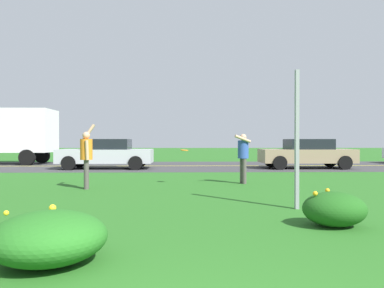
# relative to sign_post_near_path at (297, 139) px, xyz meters

# --- Properties ---
(ground_plane) EXTENTS (120.00, 120.00, 0.00)m
(ground_plane) POSITION_rel_sign_post_near_path_xyz_m (-2.30, 3.39, -1.39)
(ground_plane) COLOR #26601E
(highway_strip) EXTENTS (120.00, 8.11, 0.01)m
(highway_strip) POSITION_rel_sign_post_near_path_xyz_m (-2.30, 12.61, -1.39)
(highway_strip) COLOR #38383A
(highway_strip) RESTS_ON ground
(highway_center_stripe) EXTENTS (120.00, 0.16, 0.00)m
(highway_center_stripe) POSITION_rel_sign_post_near_path_xyz_m (-2.30, 12.61, -1.38)
(highway_center_stripe) COLOR yellow
(highway_center_stripe) RESTS_ON ground
(daylily_clump_mid_left) EXTENTS (1.00, 0.85, 0.58)m
(daylily_clump_mid_left) POSITION_rel_sign_post_near_path_xyz_m (0.13, -1.52, -1.11)
(daylily_clump_mid_left) COLOR #1E5619
(daylily_clump_mid_left) RESTS_ON ground
(daylily_clump_front_center) EXTENTS (1.28, 1.26, 0.60)m
(daylily_clump_front_center) POSITION_rel_sign_post_near_path_xyz_m (-3.77, -3.19, -1.10)
(daylily_clump_front_center) COLOR #23661E
(daylily_clump_front_center) RESTS_ON ground
(sign_post_near_path) EXTENTS (0.07, 0.10, 2.78)m
(sign_post_near_path) POSITION_rel_sign_post_near_path_xyz_m (0.00, 0.00, 0.00)
(sign_post_near_path) COLOR #93969B
(sign_post_near_path) RESTS_ON ground
(person_thrower_orange_shirt) EXTENTS (0.39, 0.54, 1.86)m
(person_thrower_orange_shirt) POSITION_rel_sign_post_near_path_xyz_m (-5.02, 3.19, -0.41)
(person_thrower_orange_shirt) COLOR orange
(person_thrower_orange_shirt) RESTS_ON ground
(person_catcher_blue_shirt) EXTENTS (0.54, 0.57, 1.58)m
(person_catcher_blue_shirt) POSITION_rel_sign_post_near_path_xyz_m (-0.37, 4.37, -0.44)
(person_catcher_blue_shirt) COLOR #2D4C9E
(person_catcher_blue_shirt) RESTS_ON ground
(frisbee_orange) EXTENTS (0.24, 0.24, 0.05)m
(frisbee_orange) POSITION_rel_sign_post_near_path_xyz_m (-2.24, 4.19, -0.32)
(frisbee_orange) COLOR orange
(car_tan_center_left) EXTENTS (4.50, 2.00, 1.45)m
(car_tan_center_left) POSITION_rel_sign_post_near_path_xyz_m (3.85, 10.78, -0.65)
(car_tan_center_left) COLOR #937F60
(car_tan_center_left) RESTS_ON ground
(car_silver_center_right) EXTENTS (4.50, 2.00, 1.45)m
(car_silver_center_right) POSITION_rel_sign_post_near_path_xyz_m (-6.02, 10.78, -0.65)
(car_silver_center_right) COLOR #B7BABF
(car_silver_center_right) RESTS_ON ground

